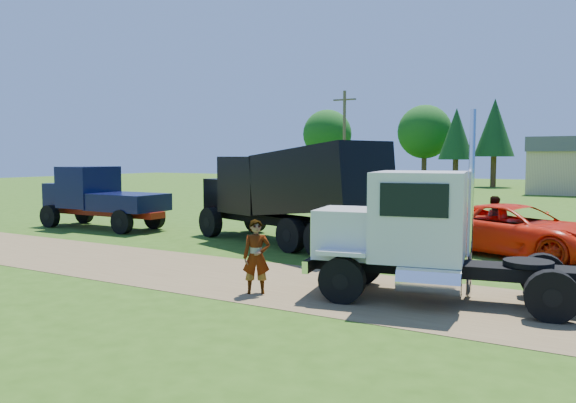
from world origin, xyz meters
The scene contains 9 objects.
ground centered at (0.00, 0.00, 0.00)m, with size 140.00×140.00×0.00m, color #2B4D10.
dirt_track centered at (0.00, 0.00, 0.01)m, with size 120.00×4.20×0.01m, color brown.
white_semi_tractor centered at (3.69, 0.22, 1.40)m, with size 6.97×3.35×4.11m.
black_dump_truck centered at (-2.58, 5.37, 1.97)m, with size 8.36×4.92×3.57m.
navy_truck centered at (-12.11, 5.18, 1.36)m, with size 6.22×2.26×2.66m.
orange_pickup centered at (4.68, 7.03, 0.80)m, with size 2.65×5.74×1.59m, color red.
spectator_a centered at (0.32, -1.20, 0.84)m, with size 0.61×0.40×1.68m, color #999999.
spectator_b centered at (3.74, 8.12, 0.89)m, with size 0.86×0.67×1.77m, color #999999.
tan_shed centered at (4.00, 40.00, 2.42)m, with size 6.20×5.40×4.70m.
Camera 1 is at (7.21, -11.63, 3.09)m, focal length 35.00 mm.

